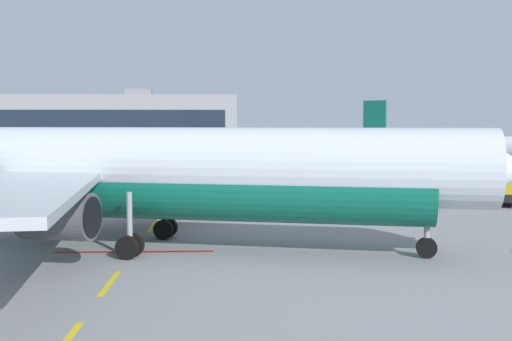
# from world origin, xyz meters

# --- Properties ---
(ground) EXTENTS (400.00, 400.00, 0.00)m
(ground) POSITION_xyz_m (40.00, 40.00, 0.00)
(ground) COLOR gray
(apron_paint_markings) EXTENTS (8.00, 96.10, 0.01)m
(apron_paint_markings) POSITION_xyz_m (18.00, 38.30, 0.00)
(apron_paint_markings) COLOR yellow
(apron_paint_markings) RESTS_ON ground
(airliner_foreground) EXTENTS (34.53, 33.73, 12.20)m
(airliner_foreground) POSITION_xyz_m (20.03, 22.82, 3.95)
(airliner_foreground) COLOR silver
(airliner_foreground) RESTS_ON ground
(airliner_far_center) EXTENTS (23.49, 21.69, 9.41)m
(airliner_far_center) POSITION_xyz_m (50.30, 69.22, 3.05)
(airliner_far_center) COLOR silver
(airliner_far_center) RESTS_ON ground
(fuel_service_truck) EXTENTS (5.64, 7.24, 3.14)m
(fuel_service_truck) POSITION_xyz_m (44.92, 39.75, 1.65)
(fuel_service_truck) COLOR black
(fuel_service_truck) RESTS_ON ground
(terminal_satellite) EXTENTS (65.08, 20.84, 14.15)m
(terminal_satellite) POSITION_xyz_m (-8.16, 140.13, 6.30)
(terminal_satellite) COLOR gray
(terminal_satellite) RESTS_ON ground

